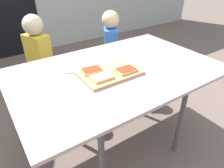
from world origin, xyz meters
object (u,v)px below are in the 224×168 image
(pizza_slice_near_right, at_px, (126,70))
(child_right, at_px, (111,48))
(cutting_board, at_px, (109,73))
(child_left, at_px, (40,59))
(dining_table, at_px, (117,76))
(plate_white_left, at_px, (70,67))
(pizza_slice_near_left, at_px, (102,77))
(pizza_slice_far_left, at_px, (92,70))

(pizza_slice_near_right, distance_m, child_right, 0.96)
(cutting_board, distance_m, child_left, 0.91)
(dining_table, xyz_separation_m, child_right, (0.44, 0.74, -0.12))
(plate_white_left, bearing_deg, child_right, 36.52)
(pizza_slice_near_left, bearing_deg, child_right, 53.24)
(pizza_slice_near_right, bearing_deg, pizza_slice_near_left, 177.78)
(cutting_board, bearing_deg, dining_table, 19.64)
(pizza_slice_near_left, relative_size, plate_white_left, 0.72)
(dining_table, distance_m, child_right, 0.87)
(child_left, bearing_deg, plate_white_left, -84.03)
(cutting_board, height_order, pizza_slice_near_left, pizza_slice_near_left)
(cutting_board, bearing_deg, child_right, 55.87)
(pizza_slice_near_left, xyz_separation_m, pizza_slice_near_right, (0.19, -0.01, 0.00))
(cutting_board, xyz_separation_m, child_left, (-0.25, 0.86, -0.15))
(plate_white_left, distance_m, child_right, 0.90)
(cutting_board, distance_m, pizza_slice_near_left, 0.11)
(plate_white_left, height_order, child_left, child_left)
(plate_white_left, xyz_separation_m, child_right, (0.71, 0.53, -0.17))
(pizza_slice_near_left, xyz_separation_m, plate_white_left, (-0.09, 0.30, -0.03))
(cutting_board, height_order, child_right, child_right)
(pizza_slice_near_left, height_order, plate_white_left, pizza_slice_near_left)
(child_left, relative_size, child_right, 1.04)
(pizza_slice_near_right, relative_size, child_left, 0.14)
(cutting_board, xyz_separation_m, plate_white_left, (-0.19, 0.25, -0.01))
(pizza_slice_far_left, bearing_deg, pizza_slice_near_left, -86.31)
(child_right, bearing_deg, child_left, 173.50)
(pizza_slice_far_left, xyz_separation_m, child_right, (0.63, 0.71, -0.20))
(pizza_slice_near_right, bearing_deg, cutting_board, 147.04)
(child_right, bearing_deg, pizza_slice_near_left, -126.76)
(child_right, bearing_deg, pizza_slice_far_left, -131.58)
(pizza_slice_near_left, xyz_separation_m, child_left, (-0.16, 0.92, -0.17))
(pizza_slice_far_left, distance_m, pizza_slice_near_right, 0.24)
(pizza_slice_near_right, distance_m, plate_white_left, 0.42)
(cutting_board, height_order, child_left, child_left)
(cutting_board, xyz_separation_m, pizza_slice_near_right, (0.10, -0.06, 0.02))
(pizza_slice_far_left, distance_m, child_left, 0.83)
(cutting_board, relative_size, pizza_slice_near_right, 2.94)
(dining_table, xyz_separation_m, plate_white_left, (-0.27, 0.22, 0.06))
(dining_table, distance_m, pizza_slice_near_right, 0.13)
(pizza_slice_near_right, relative_size, child_right, 0.14)
(dining_table, height_order, pizza_slice_near_right, pizza_slice_near_right)
(pizza_slice_near_right, relative_size, plate_white_left, 0.71)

